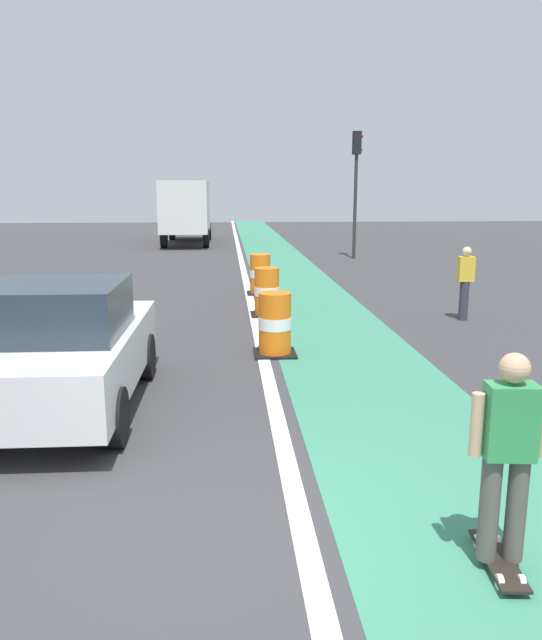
% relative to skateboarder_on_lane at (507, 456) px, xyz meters
% --- Properties ---
extents(ground_plane, '(100.00, 100.00, 0.00)m').
position_rel_skateboarder_on_lane_xyz_m(ground_plane, '(-2.32, 0.59, -0.91)').
color(ground_plane, '#38383A').
extents(bike_lane_strip, '(2.50, 80.00, 0.01)m').
position_rel_skateboarder_on_lane_xyz_m(bike_lane_strip, '(0.08, 12.59, -0.91)').
color(bike_lane_strip, '#387F60').
rests_on(bike_lane_strip, ground).
extents(lane_divider_stripe, '(0.20, 80.00, 0.01)m').
position_rel_skateboarder_on_lane_xyz_m(lane_divider_stripe, '(-1.42, 12.59, -0.91)').
color(lane_divider_stripe, silver).
rests_on(lane_divider_stripe, ground).
extents(skateboarder_on_lane, '(0.57, 0.82, 1.69)m').
position_rel_skateboarder_on_lane_xyz_m(skateboarder_on_lane, '(0.00, 0.00, 0.00)').
color(skateboarder_on_lane, black).
rests_on(skateboarder_on_lane, ground).
extents(parked_sedan_nearest, '(1.95, 4.12, 1.70)m').
position_rel_skateboarder_on_lane_xyz_m(parked_sedan_nearest, '(-4.13, 3.73, -0.08)').
color(parked_sedan_nearest, silver).
rests_on(parked_sedan_nearest, ground).
extents(traffic_barrel_front, '(0.73, 0.73, 1.09)m').
position_rel_skateboarder_on_lane_xyz_m(traffic_barrel_front, '(-1.21, 6.26, -0.38)').
color(traffic_barrel_front, orange).
rests_on(traffic_barrel_front, ground).
extents(traffic_barrel_mid, '(0.73, 0.73, 1.09)m').
position_rel_skateboarder_on_lane_xyz_m(traffic_barrel_mid, '(-1.12, 9.67, -0.38)').
color(traffic_barrel_mid, orange).
rests_on(traffic_barrel_mid, ground).
extents(traffic_barrel_back, '(0.73, 0.73, 1.09)m').
position_rel_skateboarder_on_lane_xyz_m(traffic_barrel_back, '(-1.11, 12.62, -0.38)').
color(traffic_barrel_back, orange).
rests_on(traffic_barrel_back, ground).
extents(delivery_truck_down_block, '(2.38, 7.61, 3.23)m').
position_rel_skateboarder_on_lane_xyz_m(delivery_truck_down_block, '(-4.04, 28.77, 0.94)').
color(delivery_truck_down_block, silver).
rests_on(delivery_truck_down_block, ground).
extents(traffic_light_corner, '(0.41, 0.32, 5.10)m').
position_rel_skateboarder_on_lane_xyz_m(traffic_light_corner, '(3.29, 21.22, 2.59)').
color(traffic_light_corner, '#2D2D2D').
rests_on(traffic_light_corner, ground).
extents(pedestrian_crossing, '(0.34, 0.20, 1.61)m').
position_rel_skateboarder_on_lane_xyz_m(pedestrian_crossing, '(3.16, 8.86, -0.05)').
color(pedestrian_crossing, '#33333D').
rests_on(pedestrian_crossing, ground).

